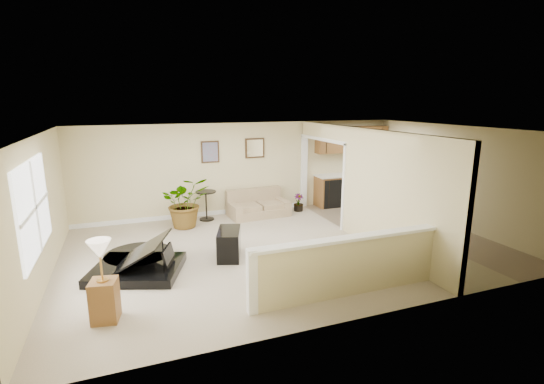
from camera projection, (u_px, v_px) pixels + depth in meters
name	position (u px, v px, depth m)	size (l,w,h in m)	color
floor	(286.00, 247.00, 8.46)	(9.00, 9.00, 0.00)	#C3AF97
back_wall	(244.00, 168.00, 10.91)	(9.00, 0.04, 2.50)	beige
front_wall	(370.00, 236.00, 5.44)	(9.00, 0.04, 2.50)	beige
left_wall	(40.00, 212.00, 6.62)	(0.04, 6.00, 2.50)	beige
right_wall	(454.00, 176.00, 9.72)	(0.04, 6.00, 2.50)	beige
ceiling	(287.00, 130.00, 7.89)	(9.00, 6.00, 0.04)	white
kitchen_vinyl	(406.00, 231.00, 9.54)	(2.70, 6.00, 0.01)	gray
interior_partition	(354.00, 184.00, 9.03)	(0.18, 5.99, 2.50)	beige
pony_half_wall	(346.00, 265.00, 6.27)	(3.42, 0.22, 1.00)	beige
left_window	(33.00, 208.00, 6.13)	(0.05, 2.15, 1.45)	white
wall_art_left	(210.00, 152.00, 10.44)	(0.48, 0.04, 0.58)	#3B2715
wall_mirror	(255.00, 148.00, 10.86)	(0.55, 0.04, 0.55)	#3B2715
kitchen_cabinets	(349.00, 176.00, 11.85)	(2.36, 0.65, 2.33)	brown
piano	(133.00, 240.00, 7.17)	(2.13, 2.10, 1.45)	black
piano_bench	(229.00, 244.00, 7.89)	(0.43, 0.85, 0.56)	black
loveseat	(258.00, 203.00, 10.78)	(1.65, 1.00, 0.92)	tan
accent_table	(206.00, 202.00, 10.31)	(0.53, 0.53, 0.78)	black
palm_plant	(186.00, 203.00, 9.70)	(1.18, 1.03, 1.27)	black
small_plant	(298.00, 204.00, 11.22)	(0.29, 0.29, 0.50)	black
lamp_stand	(103.00, 287.00, 5.54)	(0.42, 0.42, 1.21)	brown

